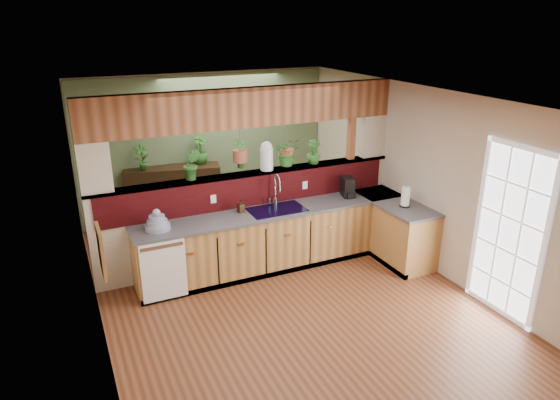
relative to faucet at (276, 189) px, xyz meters
name	(u,v)px	position (x,y,z in m)	size (l,w,h in m)	color
ground	(290,301)	(-0.31, -1.13, -1.16)	(4.60, 7.00, 0.01)	brown
ceiling	(292,102)	(-0.31, -1.13, 1.44)	(4.60, 7.00, 0.01)	brown
wall_back	(207,145)	(-0.31, 2.37, 0.14)	(4.60, 0.02, 2.60)	beige
wall_front	(537,393)	(-0.31, -4.63, 0.14)	(4.60, 0.02, 2.60)	beige
wall_left	(93,242)	(-2.61, -1.13, 0.14)	(0.02, 7.00, 2.60)	beige
wall_right	(438,184)	(1.99, -1.13, 0.14)	(0.02, 7.00, 2.60)	beige
pass_through_partition	(252,185)	(-0.28, 0.22, 0.03)	(4.60, 0.21, 2.60)	beige
pass_through_ledge	(250,173)	(-0.31, 0.22, 0.21)	(4.60, 0.21, 0.04)	brown
header_beam	(249,107)	(-0.31, 0.22, 1.17)	(4.60, 0.15, 0.55)	brown
sage_backwall	(207,145)	(-0.31, 2.35, 0.14)	(4.55, 0.02, 2.55)	#5B744F
countertop	(315,234)	(0.52, -0.26, -0.71)	(4.14, 1.52, 0.90)	olive
dishwasher	(164,271)	(-1.79, -0.47, -0.70)	(0.58, 0.03, 0.82)	white
navy_sink	(277,215)	(-0.06, -0.15, -0.34)	(0.82, 0.50, 0.18)	black
french_door	(509,235)	(1.96, -2.43, -0.11)	(0.06, 1.02, 2.16)	white
framed_print	(101,251)	(-2.58, -1.93, 0.39)	(0.04, 0.35, 0.45)	olive
faucet	(276,189)	(0.00, 0.00, 0.00)	(0.21, 0.21, 0.48)	#B7B7B2
dish_stack	(157,223)	(-1.76, -0.15, -0.17)	(0.33, 0.33, 0.29)	#8A94B2
soap_dispenser	(241,206)	(-0.57, -0.04, -0.17)	(0.08, 0.09, 0.19)	#392514
coffee_maker	(348,188)	(1.16, -0.11, -0.12)	(0.16, 0.27, 0.30)	black
paper_towel	(405,197)	(1.68, -0.83, -0.11)	(0.15, 0.15, 0.32)	black
glass_jar	(267,156)	(-0.05, 0.22, 0.44)	(0.19, 0.19, 0.43)	silver
ledge_plant_left	(192,164)	(-1.16, 0.22, 0.45)	(0.24, 0.20, 0.44)	#245A1F
ledge_plant_right	(314,152)	(0.73, 0.22, 0.42)	(0.21, 0.21, 0.37)	#245A1F
hanging_plant_a	(240,144)	(-0.46, 0.22, 0.66)	(0.27, 0.23, 0.56)	brown
hanging_plant_b	(287,140)	(0.28, 0.22, 0.64)	(0.40, 0.36, 0.55)	brown
shelving_console	(174,196)	(-1.03, 2.12, -0.66)	(1.64, 0.44, 1.09)	black
shelf_plant_a	(142,157)	(-1.52, 2.12, 0.12)	(0.24, 0.16, 0.46)	#245A1F
shelf_plant_b	(200,150)	(-0.51, 2.12, 0.14)	(0.28, 0.28, 0.50)	#245A1F
floor_plant	(284,204)	(0.67, 1.16, -0.74)	(0.75, 0.65, 0.84)	#245A1F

